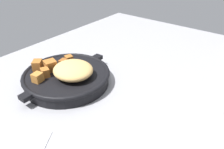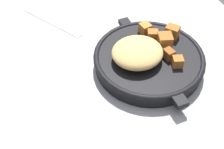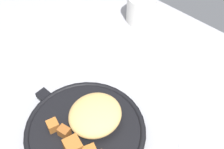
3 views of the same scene
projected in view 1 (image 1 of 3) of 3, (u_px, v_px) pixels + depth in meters
The scene contains 3 objects.
ground_plane at pixel (105, 88), 61.63cm from camera, with size 118.80×77.40×2.40cm, color gray.
cast_iron_skillet at pixel (67, 76), 60.27cm from camera, with size 28.12×23.80×7.07cm.
ceramic_mug_white at pixel (223, 93), 51.07cm from camera, with size 7.93×7.93×7.96cm, color silver.
Camera 1 is at (38.78, 32.62, 34.13)cm, focal length 35.44 mm.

